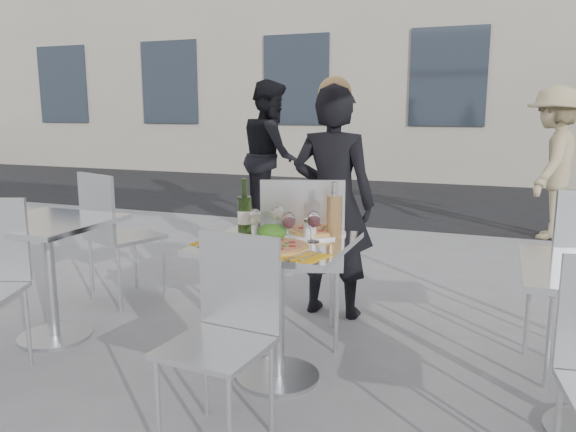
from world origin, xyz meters
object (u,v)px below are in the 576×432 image
(pizza_far, at_px, (316,231))
(napkin_left, at_px, (214,243))
(chair_far, at_px, (302,249))
(side_chair_lfar, at_px, (113,227))
(sugar_shaker, at_px, (310,229))
(wineglass_white_a, at_px, (255,218))
(woman_diner, at_px, (333,203))
(pizza_near, at_px, (275,247))
(napkin_right, at_px, (304,256))
(chair_near, at_px, (227,321))
(pedestrian_b, at_px, (553,163))
(wine_bottle, at_px, (245,213))
(pedestrian_a, at_px, (271,156))
(main_table, at_px, (278,281))
(wineglass_red_a, at_px, (289,221))
(side_table_left, at_px, (48,254))
(carafe, at_px, (334,215))
(wineglass_red_b, at_px, (314,220))
(salad_plate, at_px, (272,234))
(wineglass_white_b, at_px, (277,215))

(pizza_far, xyz_separation_m, napkin_left, (-0.40, -0.38, -0.01))
(chair_far, relative_size, side_chair_lfar, 1.06)
(sugar_shaker, distance_m, wineglass_white_a, 0.29)
(woman_diner, xyz_separation_m, sugar_shaker, (0.16, -0.95, 0.02))
(pizza_near, bearing_deg, chair_far, 97.16)
(sugar_shaker, distance_m, napkin_right, 0.36)
(napkin_left, height_order, napkin_right, same)
(pizza_far, xyz_separation_m, wineglass_white_a, (-0.25, -0.23, 0.09))
(chair_near, height_order, pedestrian_b, pedestrian_b)
(pizza_near, xyz_separation_m, sugar_shaker, (0.09, 0.25, 0.04))
(wine_bottle, bearing_deg, sugar_shaker, 0.37)
(woman_diner, height_order, pizza_far, woman_diner)
(chair_far, height_order, pedestrian_a, pedestrian_a)
(chair_near, height_order, side_chair_lfar, side_chair_lfar)
(main_table, distance_m, wineglass_red_a, 0.33)
(pedestrian_b, distance_m, sugar_shaker, 4.32)
(pizza_far, distance_m, wineglass_white_a, 0.35)
(main_table, height_order, pizza_far, pizza_far)
(chair_far, bearing_deg, napkin_left, 46.99)
(side_chair_lfar, bearing_deg, side_table_left, 115.28)
(side_table_left, distance_m, carafe, 1.79)
(side_chair_lfar, xyz_separation_m, napkin_left, (1.28, -0.85, 0.18))
(main_table, xyz_separation_m, wineglass_white_a, (-0.12, -0.01, 0.32))
(chair_far, bearing_deg, pizza_near, 76.98)
(wine_bottle, distance_m, sugar_shaker, 0.37)
(main_table, xyz_separation_m, wineglass_red_b, (0.18, 0.04, 0.32))
(wineglass_white_a, xyz_separation_m, napkin_right, (0.35, -0.24, -0.11))
(side_chair_lfar, distance_m, salad_plate, 1.70)
(pedestrian_b, relative_size, wineglass_white_b, 10.53)
(carafe, relative_size, wineglass_white_b, 1.84)
(main_table, distance_m, carafe, 0.44)
(side_table_left, relative_size, pedestrian_a, 0.43)
(woman_diner, distance_m, carafe, 0.92)
(wineglass_red_a, bearing_deg, pizza_near, -97.23)
(pizza_near, relative_size, wineglass_white_a, 2.04)
(pedestrian_a, distance_m, wineglass_red_a, 3.85)
(chair_far, relative_size, carafe, 3.53)
(side_chair_lfar, distance_m, sugar_shaker, 1.81)
(wineglass_white_a, bearing_deg, salad_plate, -0.39)
(pedestrian_b, relative_size, pizza_near, 5.17)
(chair_near, bearing_deg, wine_bottle, 113.66)
(pedestrian_a, relative_size, pizza_near, 5.42)
(side_chair_lfar, relative_size, woman_diner, 0.61)
(side_chair_lfar, distance_m, pizza_far, 1.76)
(sugar_shaker, xyz_separation_m, wineglass_white_b, (-0.19, 0.02, 0.06))
(carafe, relative_size, wineglass_red_b, 1.84)
(main_table, xyz_separation_m, side_table_left, (-1.50, 0.00, 0.00))
(chair_near, bearing_deg, salad_plate, 96.69)
(pedestrian_b, distance_m, carafe, 4.22)
(side_table_left, bearing_deg, wineglass_red_b, 1.48)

